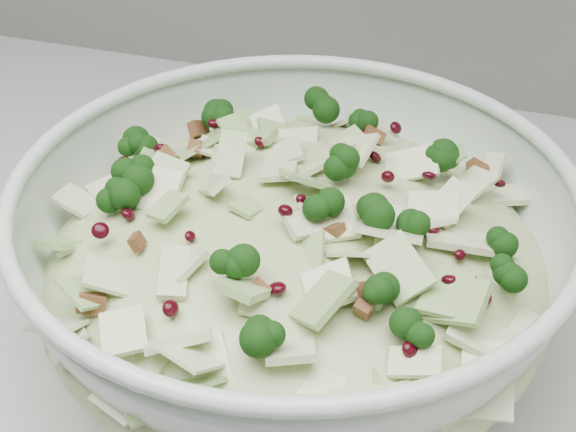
{
  "coord_description": "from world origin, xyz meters",
  "views": [
    {
      "loc": [
        0.66,
        1.24,
        1.29
      ],
      "look_at": [
        0.54,
        1.61,
        1.0
      ],
      "focal_mm": 50.0,
      "sensor_mm": 36.0,
      "label": 1
    }
  ],
  "objects": [
    {
      "name": "salad",
      "position": [
        0.55,
        1.6,
        0.99
      ],
      "size": [
        0.33,
        0.33,
        0.13
      ],
      "rotation": [
        0.0,
        0.0,
        -0.07
      ],
      "color": "#BFCF8D",
      "rests_on": "mixing_bowl"
    },
    {
      "name": "mixing_bowl",
      "position": [
        0.55,
        1.6,
        0.97
      ],
      "size": [
        0.41,
        0.41,
        0.13
      ],
      "rotation": [
        0.0,
        0.0,
        -0.29
      ],
      "color": "silver",
      "rests_on": "counter"
    }
  ]
}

